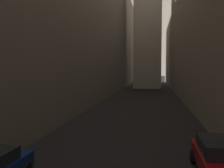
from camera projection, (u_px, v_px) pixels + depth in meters
name	position (u px, v px, depth m)	size (l,w,h in m)	color
ground_plane	(143.00, 99.00, 37.28)	(264.00, 264.00, 0.00)	black
building_block_left	(69.00, 20.00, 40.61)	(13.83, 108.00, 25.13)	#60594F
parked_car_right_far	(221.00, 159.00, 10.00)	(1.99, 4.57, 1.55)	maroon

